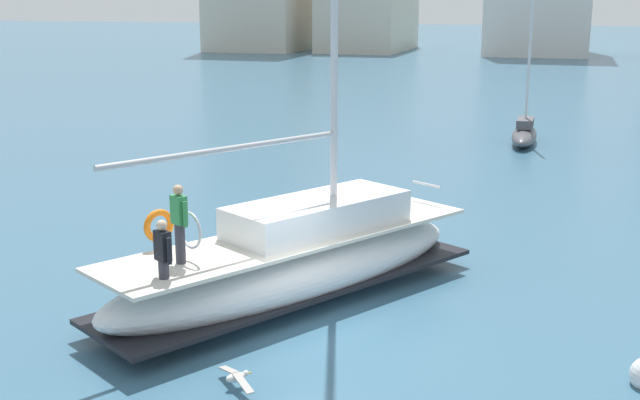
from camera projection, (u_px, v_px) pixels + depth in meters
The scene contains 4 objects.
ground_plane at pixel (313, 333), 16.33m from camera, with size 400.00×400.00×0.00m, color #38607A.
main_sailboat at pixel (296, 259), 18.00m from camera, with size 7.00×9.47×13.73m.
moored_catamaran at pixel (524, 132), 37.41m from camera, with size 1.11×4.66×8.07m.
seagull at pixel (237, 377), 13.96m from camera, with size 0.96×0.89×0.17m.
Camera 1 is at (4.57, -14.51, 6.51)m, focal length 45.79 mm.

